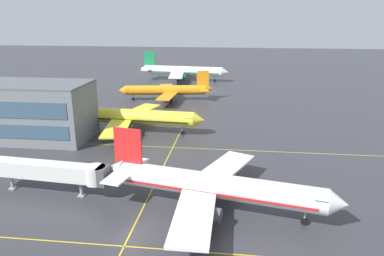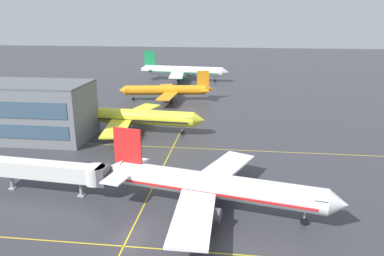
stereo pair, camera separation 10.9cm
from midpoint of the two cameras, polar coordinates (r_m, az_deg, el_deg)
The scene contains 7 objects.
ground_plane at distance 53.44m, azimuth -9.84°, elevation -16.28°, with size 600.00×600.00×0.00m, color #333338.
airliner_front_gate at distance 57.41m, azimuth 3.38°, elevation -8.89°, with size 37.85×32.14×11.83m.
airliner_second_row at distance 96.11m, azimuth -9.42°, elevation 1.73°, with size 37.95×32.65×11.79m.
airliner_third_row at distance 131.02m, azimuth -3.92°, elevation 5.82°, with size 33.28×28.42×10.35m.
airliner_far_left_stand at distance 170.15m, azimuth -1.45°, elevation 8.77°, with size 41.51×35.59×12.90m.
taxiway_markings at distance 67.73m, azimuth -5.77°, elevation -8.49°, with size 161.37×83.48×0.01m.
jet_bridge at distance 66.10m, azimuth -20.05°, elevation -6.32°, with size 20.96×4.64×5.58m.
Camera 1 is at (13.89, -42.52, 29.24)m, focal length 34.65 mm.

